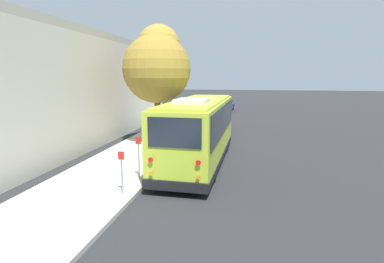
% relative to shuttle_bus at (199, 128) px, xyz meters
% --- Properties ---
extents(ground_plane, '(160.00, 160.00, 0.00)m').
position_rel_shuttle_bus_xyz_m(ground_plane, '(1.40, -0.51, -1.73)').
color(ground_plane, '#28282B').
extents(sidewalk_slab, '(80.00, 3.82, 0.15)m').
position_rel_shuttle_bus_xyz_m(sidewalk_slab, '(1.40, 3.53, -1.65)').
color(sidewalk_slab, beige).
rests_on(sidewalk_slab, ground).
extents(curb_strip, '(80.00, 0.14, 0.15)m').
position_rel_shuttle_bus_xyz_m(curb_strip, '(1.40, 1.55, -1.65)').
color(curb_strip, '#AAA69D').
rests_on(curb_strip, ground).
extents(shuttle_bus, '(9.08, 2.64, 3.25)m').
position_rel_shuttle_bus_xyz_m(shuttle_bus, '(0.00, 0.00, 0.00)').
color(shuttle_bus, '#ADC633').
rests_on(shuttle_bus, ground).
extents(parked_sedan_black, '(4.31, 1.86, 1.28)m').
position_rel_shuttle_bus_xyz_m(parked_sedan_black, '(9.73, 0.30, -1.14)').
color(parked_sedan_black, black).
rests_on(parked_sedan_black, ground).
extents(parked_sedan_white, '(4.38, 2.00, 1.32)m').
position_rel_shuttle_bus_xyz_m(parked_sedan_white, '(16.51, 0.49, -1.12)').
color(parked_sedan_white, silver).
rests_on(parked_sedan_white, ground).
extents(parked_sedan_blue, '(4.45, 1.95, 1.32)m').
position_rel_shuttle_bus_xyz_m(parked_sedan_blue, '(23.14, 0.44, -1.11)').
color(parked_sedan_blue, navy).
rests_on(parked_sedan_blue, ground).
extents(street_tree, '(4.09, 4.09, 7.12)m').
position_rel_shuttle_bus_xyz_m(street_tree, '(3.69, 3.17, 3.16)').
color(street_tree, brown).
rests_on(street_tree, sidewalk_slab).
extents(sign_post_near, '(0.06, 0.22, 1.51)m').
position_rel_shuttle_bus_xyz_m(sign_post_near, '(-4.71, 1.94, -0.80)').
color(sign_post_near, gray).
rests_on(sign_post_near, sidewalk_slab).
extents(sign_post_far, '(0.06, 0.22, 1.68)m').
position_rel_shuttle_bus_xyz_m(sign_post_far, '(-3.06, 1.94, -0.71)').
color(sign_post_far, gray).
rests_on(sign_post_far, sidewalk_slab).
extents(building_backdrop, '(24.96, 7.23, 6.83)m').
position_rel_shuttle_bus_xyz_m(building_backdrop, '(3.12, 10.00, 1.49)').
color(building_backdrop, beige).
rests_on(building_backdrop, ground).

